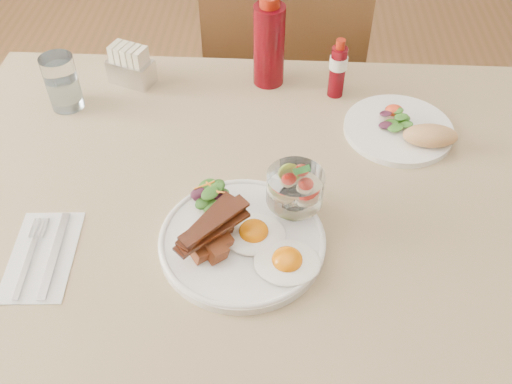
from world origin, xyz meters
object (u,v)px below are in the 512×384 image
object	(u,v)px
main_plate	(242,241)
water_glass	(63,85)
ketchup_bottle	(269,44)
table	(278,224)
fruit_cup	(295,188)
sugar_caddy	(131,67)
hot_sauce_bottle	(338,69)
second_plate	(406,130)
chair_far	(283,85)

from	to	relation	value
main_plate	water_glass	world-z (taller)	water_glass
ketchup_bottle	table	bearing A→B (deg)	-84.49
fruit_cup	sugar_caddy	size ratio (longest dim) A/B	0.89
fruit_cup	ketchup_bottle	distance (m)	0.42
table	hot_sauce_bottle	world-z (taller)	hot_sauce_bottle
table	hot_sauce_bottle	bearing A→B (deg)	69.66
second_plate	ketchup_bottle	world-z (taller)	ketchup_bottle
fruit_cup	ketchup_bottle	size ratio (longest dim) A/B	0.49
chair_far	fruit_cup	distance (m)	0.78
ketchup_bottle	sugar_caddy	xyz separation A→B (m)	(-0.31, -0.02, -0.06)
fruit_cup	ketchup_bottle	xyz separation A→B (m)	(-0.06, 0.41, 0.03)
hot_sauce_bottle	second_plate	bearing A→B (deg)	-44.61
ketchup_bottle	sugar_caddy	distance (m)	0.31
chair_far	ketchup_bottle	xyz separation A→B (m)	(-0.03, -0.31, 0.32)
main_plate	hot_sauce_bottle	distance (m)	0.47
ketchup_bottle	water_glass	bearing A→B (deg)	-165.03
fruit_cup	hot_sauce_bottle	size ratio (longest dim) A/B	0.73
main_plate	water_glass	xyz separation A→B (m)	(-0.40, 0.36, 0.04)
main_plate	second_plate	size ratio (longest dim) A/B	1.26
chair_far	ketchup_bottle	distance (m)	0.45
chair_far	main_plate	size ratio (longest dim) A/B	3.32
chair_far	table	bearing A→B (deg)	-90.00
ketchup_bottle	sugar_caddy	world-z (taller)	ketchup_bottle
chair_far	second_plate	world-z (taller)	chair_far
second_plate	hot_sauce_bottle	bearing A→B (deg)	135.39
table	hot_sauce_bottle	xyz separation A→B (m)	(0.11, 0.31, 0.15)
water_glass	sugar_caddy	bearing A→B (deg)	37.96
hot_sauce_bottle	sugar_caddy	xyz separation A→B (m)	(-0.45, 0.02, -0.03)
ketchup_bottle	sugar_caddy	size ratio (longest dim) A/B	1.83
main_plate	second_plate	distance (m)	0.43
fruit_cup	main_plate	bearing A→B (deg)	-141.29
main_plate	fruit_cup	distance (m)	0.13
sugar_caddy	water_glass	world-z (taller)	water_glass
chair_far	fruit_cup	bearing A→B (deg)	-87.91
ketchup_bottle	water_glass	xyz separation A→B (m)	(-0.43, -0.11, -0.04)
sugar_caddy	water_glass	size ratio (longest dim) A/B	0.94
fruit_cup	chair_far	bearing A→B (deg)	92.09
chair_far	hot_sauce_bottle	distance (m)	0.47
fruit_cup	water_glass	distance (m)	0.57
table	chair_far	world-z (taller)	chair_far
fruit_cup	hot_sauce_bottle	world-z (taller)	hot_sauce_bottle
chair_far	fruit_cup	xyz separation A→B (m)	(0.03, -0.72, 0.30)
main_plate	hot_sauce_bottle	size ratio (longest dim) A/B	2.07
chair_far	second_plate	size ratio (longest dim) A/B	4.19
table	water_glass	world-z (taller)	water_glass
water_glass	hot_sauce_bottle	bearing A→B (deg)	7.12
main_plate	fruit_cup	world-z (taller)	fruit_cup
chair_far	hot_sauce_bottle	bearing A→B (deg)	-72.06
table	chair_far	xyz separation A→B (m)	(0.00, 0.66, -0.14)
table	ketchup_bottle	distance (m)	0.40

